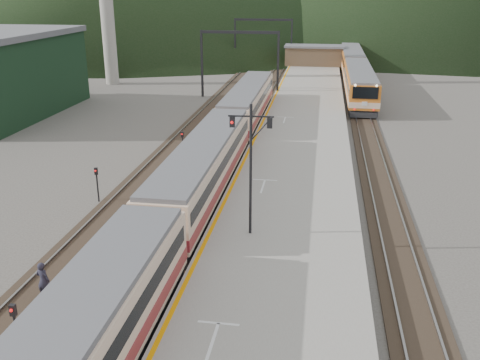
% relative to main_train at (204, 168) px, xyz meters
% --- Properties ---
extents(track_main, '(2.60, 200.00, 0.23)m').
position_rel_main_train_xyz_m(track_main, '(0.00, 18.03, -1.94)').
color(track_main, black).
rests_on(track_main, ground).
extents(track_far, '(2.60, 200.00, 0.23)m').
position_rel_main_train_xyz_m(track_far, '(-5.00, 18.03, -1.94)').
color(track_far, black).
rests_on(track_far, ground).
extents(track_second, '(2.60, 200.00, 0.23)m').
position_rel_main_train_xyz_m(track_second, '(11.50, 18.03, -1.94)').
color(track_second, black).
rests_on(track_second, ground).
extents(platform, '(8.00, 100.00, 1.00)m').
position_rel_main_train_xyz_m(platform, '(5.60, 16.03, -1.51)').
color(platform, gray).
rests_on(platform, ground).
extents(gantry_near, '(9.55, 0.25, 8.00)m').
position_rel_main_train_xyz_m(gantry_near, '(-2.85, 33.03, 3.57)').
color(gantry_near, black).
rests_on(gantry_near, ground).
extents(gantry_far, '(9.55, 0.25, 8.00)m').
position_rel_main_train_xyz_m(gantry_far, '(-2.85, 58.03, 3.57)').
color(gantry_far, black).
rests_on(gantry_far, ground).
extents(station_shed, '(9.40, 4.40, 3.10)m').
position_rel_main_train_xyz_m(station_shed, '(5.60, 56.03, 0.56)').
color(station_shed, brown).
rests_on(station_shed, platform).
extents(main_train, '(2.92, 59.93, 3.57)m').
position_rel_main_train_xyz_m(main_train, '(0.00, 0.00, 0.00)').
color(main_train, beige).
rests_on(main_train, track_main).
extents(second_train, '(3.12, 63.91, 3.81)m').
position_rel_main_train_xyz_m(second_train, '(11.50, 55.22, 0.12)').
color(second_train, '#CC6A20').
rests_on(second_train, track_second).
extents(signal_mast, '(2.20, 0.27, 6.73)m').
position_rel_main_train_xyz_m(signal_mast, '(3.92, -6.80, 3.10)').
color(signal_mast, black).
rests_on(signal_mast, platform).
extents(short_signal_a, '(0.22, 0.16, 2.27)m').
position_rel_main_train_xyz_m(short_signal_a, '(-3.34, -16.58, -0.55)').
color(short_signal_a, black).
rests_on(short_signal_a, ground).
extents(short_signal_b, '(0.25, 0.20, 2.27)m').
position_rel_main_train_xyz_m(short_signal_b, '(-3.43, 7.70, -0.55)').
color(short_signal_b, black).
rests_on(short_signal_b, ground).
extents(short_signal_c, '(0.26, 0.22, 2.27)m').
position_rel_main_train_xyz_m(short_signal_c, '(-6.55, -1.66, -0.55)').
color(short_signal_c, black).
rests_on(short_signal_c, ground).
extents(worker, '(0.70, 0.53, 1.75)m').
position_rel_main_train_xyz_m(worker, '(-4.40, -12.67, -1.14)').
color(worker, '#222230').
rests_on(worker, ground).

